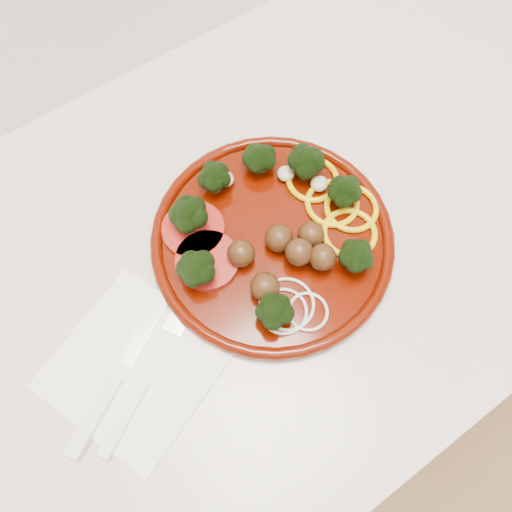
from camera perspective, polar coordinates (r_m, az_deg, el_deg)
counter at (r=1.00m, az=-4.07°, el=-11.25°), size 2.40×0.60×0.90m
plate at (r=0.57m, az=1.88°, el=2.99°), size 0.28×0.28×0.06m
napkin at (r=0.55m, az=-13.65°, el=-12.17°), size 0.20×0.20×0.00m
knife at (r=0.55m, az=-15.97°, el=-13.72°), size 0.19×0.12×0.01m
fork at (r=0.54m, az=-13.62°, el=-15.43°), size 0.17×0.11×0.01m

